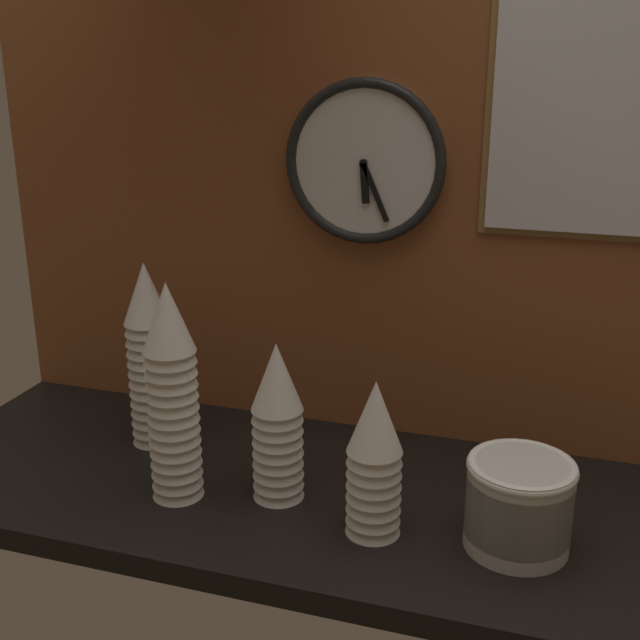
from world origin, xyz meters
TOP-DOWN VIEW (x-y plane):
  - ground_plane at (0.00, 0.00)m, footprint 1.60×0.56m
  - wall_tiled_back at (0.00, 0.27)m, footprint 1.60×0.03m
  - cup_stack_left at (-0.40, 0.07)m, footprint 0.09×0.09m
  - cup_stack_center at (-0.10, -0.05)m, footprint 0.09×0.09m
  - cup_stack_center_right at (0.08, -0.11)m, footprint 0.09×0.09m
  - cup_stack_center_left at (-0.27, -0.10)m, footprint 0.09×0.09m
  - bowl_stack_right at (0.29, -0.08)m, footprint 0.16×0.16m
  - wall_clock at (-0.04, 0.23)m, footprint 0.30×0.03m
  - menu_board at (0.40, 0.24)m, footprint 0.46×0.01m

SIDE VIEW (x-z plane):
  - ground_plane at x=0.00m, z-range -0.04..0.00m
  - bowl_stack_right at x=0.29m, z-range 0.00..0.15m
  - cup_stack_center_right at x=0.08m, z-range 0.00..0.26m
  - cup_stack_center at x=-0.10m, z-range 0.00..0.28m
  - cup_stack_left at x=-0.40m, z-range 0.00..0.36m
  - cup_stack_center_left at x=-0.27m, z-range 0.00..0.38m
  - wall_tiled_back at x=0.00m, z-range 0.00..1.05m
  - wall_clock at x=-0.04m, z-range 0.38..0.68m
  - menu_board at x=0.40m, z-range 0.42..0.85m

